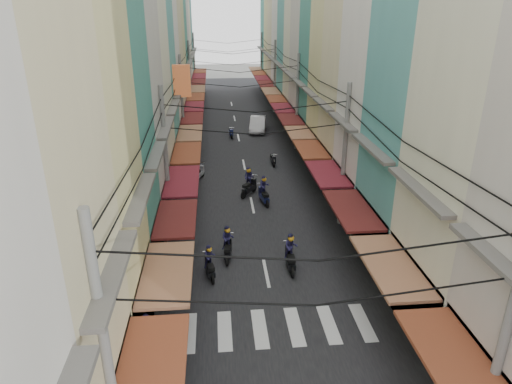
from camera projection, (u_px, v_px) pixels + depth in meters
ground at (262, 252)px, 23.73m from camera, size 160.00×160.00×0.00m
road at (240, 144)px, 42.13m from camera, size 10.00×80.00×0.02m
sidewalk_left at (169, 145)px, 41.57m from camera, size 3.00×80.00×0.06m
sidewalk_right at (309, 142)px, 42.67m from camera, size 3.00×80.00×0.06m
crosswalk at (277, 327)px, 18.20m from camera, size 7.55×2.40×0.01m
building_row_left at (136, 35)px, 34.56m from camera, size 7.80×67.67×23.70m
building_row_right at (341, 39)px, 35.92m from camera, size 7.80×68.98×22.59m
utility_poles at (242, 79)px, 35.02m from camera, size 10.20×66.13×8.20m
white_car at (258, 131)px, 46.29m from camera, size 5.32×2.71×1.79m
bicycle at (381, 233)px, 25.76m from camera, size 1.73×0.67×1.18m
moving_scooters at (247, 204)px, 28.12m from camera, size 6.15×26.05×1.97m
parked_scooters at (351, 288)px, 19.95m from camera, size 12.96×15.03×1.00m
pedestrians at (173, 228)px, 24.02m from camera, size 12.78×21.92×2.18m
market_umbrella at (423, 241)px, 19.93m from camera, size 2.57×2.57×2.71m
traffic_sign at (415, 263)px, 18.42m from camera, size 0.10×0.68×3.10m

